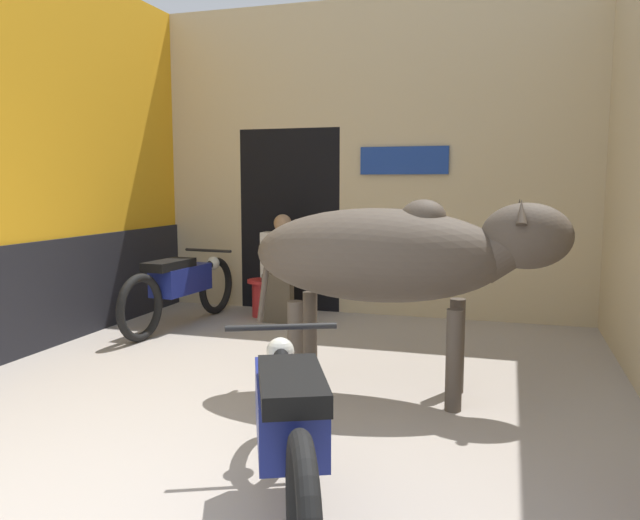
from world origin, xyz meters
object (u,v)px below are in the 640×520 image
plastic_stool (263,297)px  motorcycle_far (181,285)px  motorcycle_near (289,423)px  shopkeeper_seated (281,266)px  cow (396,256)px

plastic_stool → motorcycle_far: bearing=-131.9°
motorcycle_near → plastic_stool: (-1.72, 3.91, -0.21)m
shopkeeper_seated → plastic_stool: size_ratio=2.76×
motorcycle_near → shopkeeper_seated: size_ratio=1.58×
motorcycle_near → motorcycle_far: size_ratio=0.91×
plastic_stool → motorcycle_near: bearing=-66.3°
cow → shopkeeper_seated: size_ratio=1.87×
motorcycle_near → cow: bearing=84.4°
cow → motorcycle_near: cow is taller
motorcycle_near → shopkeeper_seated: shopkeeper_seated is taller
cow → shopkeeper_seated: bearing=128.0°
motorcycle_far → shopkeeper_seated: 1.08m
cow → shopkeeper_seated: 2.66m
motorcycle_near → shopkeeper_seated: bearing=110.9°
cow → motorcycle_far: size_ratio=1.08×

